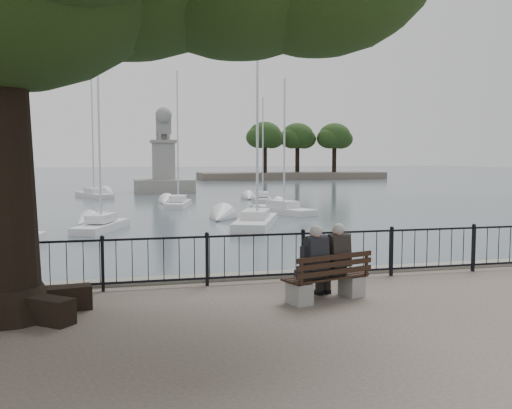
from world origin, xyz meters
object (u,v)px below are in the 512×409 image
object	(u,v)px
lion_monument	(164,171)
person_left	(311,266)
person_right	(334,263)
bench	(328,283)

from	to	relation	value
lion_monument	person_left	bearing A→B (deg)	-91.63
person_left	person_right	distance (m)	0.50
bench	lion_monument	xyz separation A→B (m)	(1.09, 49.09, 0.85)
person_left	lion_monument	distance (m)	49.11
person_left	lion_monument	xyz separation A→B (m)	(1.40, 49.09, 0.52)
person_left	person_right	size ratio (longest dim) A/B	1.00
lion_monument	person_right	bearing A→B (deg)	-91.08
bench	person_left	size ratio (longest dim) A/B	1.25
person_right	lion_monument	distance (m)	48.95
person_left	bench	bearing A→B (deg)	-0.46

